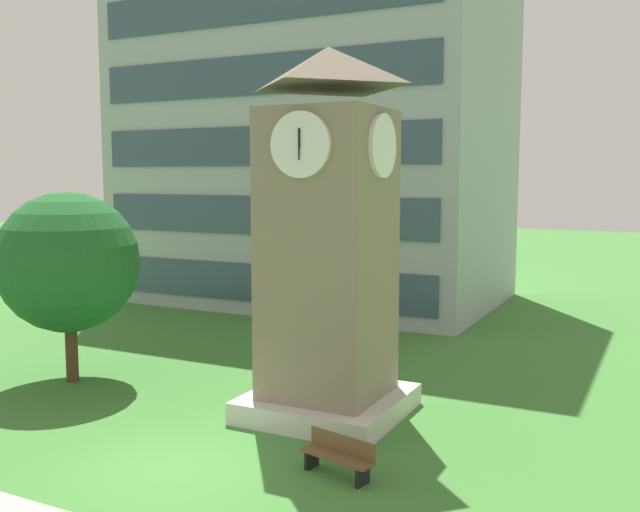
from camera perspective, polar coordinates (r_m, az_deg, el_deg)
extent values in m
plane|color=#3D7A33|center=(17.07, -11.63, -16.35)|extent=(160.00, 160.00, 0.00)
cube|color=#9EA8B2|center=(38.40, -0.28, 10.91)|extent=(19.03, 11.95, 19.20)
cube|color=#384C60|center=(33.39, -4.98, -2.20)|extent=(17.51, 0.10, 1.80)
cube|color=#384C60|center=(33.07, -5.03, 3.30)|extent=(17.51, 0.10, 1.80)
cube|color=#384C60|center=(33.05, -5.09, 8.84)|extent=(17.51, 0.10, 1.80)
cube|color=#384C60|center=(33.35, -5.14, 14.34)|extent=(17.51, 0.10, 1.80)
cube|color=#384C60|center=(33.94, -5.20, 19.70)|extent=(17.51, 0.10, 1.80)
cube|color=gray|center=(19.23, 0.64, -0.72)|extent=(3.01, 3.01, 8.37)
cube|color=beige|center=(20.08, 0.63, -11.79)|extent=(4.07, 4.07, 0.60)
pyramid|color=#6A5D4D|center=(19.30, 0.67, 14.96)|extent=(3.32, 3.32, 1.07)
cylinder|color=white|center=(17.71, -1.60, 8.97)|extent=(1.66, 0.12, 1.66)
cylinder|color=white|center=(18.47, 5.08, 8.84)|extent=(0.12, 1.66, 1.66)
cube|color=black|center=(17.65, -1.71, 9.46)|extent=(0.08, 0.08, 0.50)
cube|color=black|center=(17.64, -1.73, 8.98)|extent=(0.04, 0.06, 0.75)
cube|color=brown|center=(16.14, 1.33, -15.87)|extent=(1.86, 0.89, 0.06)
cube|color=brown|center=(16.21, 1.84, -14.89)|extent=(1.76, 0.48, 0.40)
cube|color=black|center=(16.65, -0.68, -15.99)|extent=(0.18, 0.44, 0.45)
cube|color=black|center=(15.82, 3.44, -17.25)|extent=(0.18, 0.44, 0.45)
cylinder|color=#513823|center=(24.26, -19.39, -6.86)|extent=(0.39, 0.39, 2.32)
sphere|color=#1D5D27|center=(23.80, -19.63, -0.46)|extent=(4.46, 4.46, 4.46)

